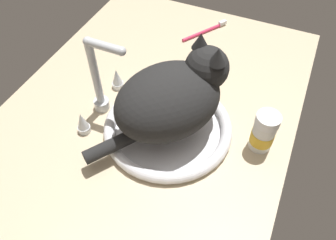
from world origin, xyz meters
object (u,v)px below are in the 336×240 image
object	(u,v)px
cat	(174,96)
pill_bottle	(264,133)
faucet	(100,85)
sink_basin	(168,127)
toothbrush	(206,31)

from	to	relation	value
cat	pill_bottle	distance (cm)	22.29
faucet	cat	world-z (taller)	cat
sink_basin	toothbrush	size ratio (longest dim) A/B	2.08
cat	toothbrush	distance (cm)	43.18
faucet	pill_bottle	distance (cm)	40.82
cat	toothbrush	xyz separation A→B (cm)	(41.38, 6.18, -10.67)
pill_bottle	cat	bearing A→B (deg)	98.77
pill_bottle	toothbrush	world-z (taller)	pill_bottle
faucet	cat	size ratio (longest dim) A/B	0.65
cat	pill_bottle	world-z (taller)	cat
pill_bottle	toothbrush	xyz separation A→B (cm)	(38.12, 27.32, -4.40)
faucet	pill_bottle	size ratio (longest dim) A/B	2.08
cat	faucet	bearing A→B (deg)	94.19
sink_basin	faucet	world-z (taller)	faucet
faucet	pill_bottle	bearing A→B (deg)	-83.40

